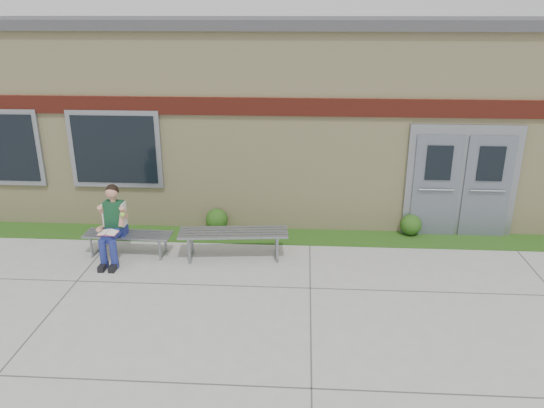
{
  "coord_description": "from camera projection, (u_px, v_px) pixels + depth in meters",
  "views": [
    {
      "loc": [
        0.84,
        -7.34,
        4.38
      ],
      "look_at": [
        0.28,
        1.7,
        1.05
      ],
      "focal_mm": 35.0,
      "sensor_mm": 36.0,
      "label": 1
    }
  ],
  "objects": [
    {
      "name": "bench_left",
      "position": [
        128.0,
        238.0,
        9.98
      ],
      "size": [
        1.65,
        0.5,
        0.42
      ],
      "rotation": [
        0.0,
        0.0,
        -0.03
      ],
      "color": "gray",
      "rests_on": "ground"
    },
    {
      "name": "school_building",
      "position": [
        271.0,
        106.0,
        13.32
      ],
      "size": [
        16.2,
        6.22,
        4.2
      ],
      "color": "beige",
      "rests_on": "ground"
    },
    {
      "name": "girl",
      "position": [
        112.0,
        224.0,
        9.65
      ],
      "size": [
        0.53,
        0.89,
        1.41
      ],
      "rotation": [
        0.0,
        0.0,
        -0.02
      ],
      "color": "navy",
      "rests_on": "ground"
    },
    {
      "name": "ground",
      "position": [
        248.0,
        302.0,
        8.44
      ],
      "size": [
        80.0,
        80.0,
        0.0
      ],
      "primitive_type": "plane",
      "color": "#9E9E99",
      "rests_on": "ground"
    },
    {
      "name": "shrub_east",
      "position": [
        411.0,
        225.0,
        10.85
      ],
      "size": [
        0.43,
        0.43,
        0.43
      ],
      "primitive_type": "sphere",
      "color": "#234612",
      "rests_on": "grass_strip"
    },
    {
      "name": "grass_strip",
      "position": [
        261.0,
        236.0,
        10.87
      ],
      "size": [
        16.0,
        0.8,
        0.02
      ],
      "primitive_type": "cube",
      "color": "#234612",
      "rests_on": "ground"
    },
    {
      "name": "bench_right",
      "position": [
        234.0,
        237.0,
        9.84
      ],
      "size": [
        2.05,
        0.74,
        0.52
      ],
      "rotation": [
        0.0,
        0.0,
        0.09
      ],
      "color": "gray",
      "rests_on": "ground"
    },
    {
      "name": "shrub_mid",
      "position": [
        217.0,
        220.0,
        11.08
      ],
      "size": [
        0.46,
        0.46,
        0.46
      ],
      "primitive_type": "sphere",
      "color": "#234612",
      "rests_on": "grass_strip"
    }
  ]
}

